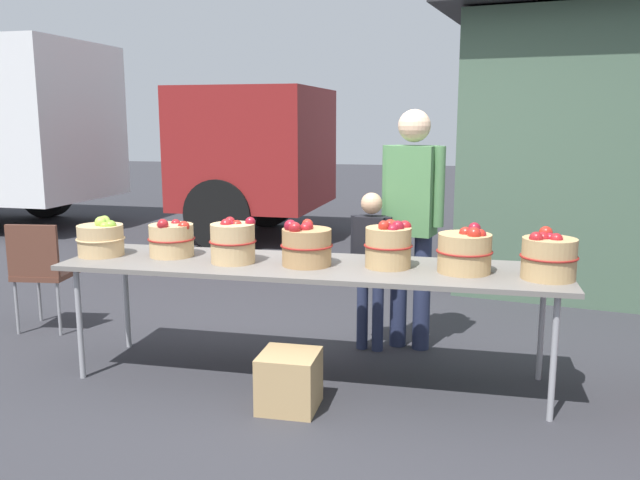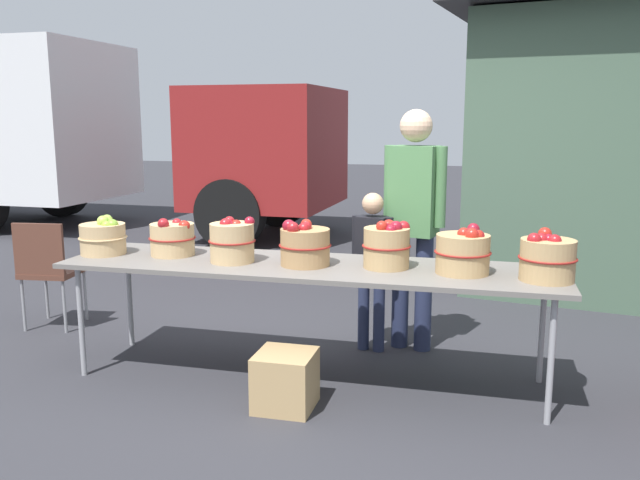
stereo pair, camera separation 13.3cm
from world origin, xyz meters
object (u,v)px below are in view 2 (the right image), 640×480
apple_basket_red_0 (172,238)px  apple_basket_green_0 (103,237)px  apple_basket_red_5 (547,258)px  produce_crate (285,380)px  market_table (308,270)px  vendor_adult (414,211)px  apple_basket_red_2 (304,245)px  apple_basket_red_1 (232,241)px  child_customer (372,259)px  apple_basket_red_4 (464,252)px  folding_chair (48,266)px  apple_basket_red_3 (387,245)px  box_truck (45,129)px

apple_basket_red_0 → apple_basket_green_0: bearing=-170.8°
apple_basket_red_5 → produce_crate: 1.63m
market_table → apple_basket_red_5: bearing=-3.0°
vendor_adult → apple_basket_green_0: bearing=33.7°
market_table → apple_basket_red_2: (-0.02, -0.03, 0.16)m
apple_basket_red_2 → apple_basket_red_5: bearing=-1.9°
apple_basket_red_1 → child_customer: size_ratio=0.26×
apple_basket_red_4 → folding_chair: size_ratio=0.38×
apple_basket_red_5 → produce_crate: size_ratio=0.98×
apple_basket_red_1 → child_customer: (0.78, 0.67, -0.21)m
apple_basket_red_4 → apple_basket_red_5: size_ratio=1.03×
apple_basket_red_3 → child_customer: (-0.19, 0.60, -0.22)m
apple_basket_red_0 → apple_basket_red_2: apple_basket_red_2 is taller
apple_basket_red_1 → vendor_adult: 1.32m
apple_basket_red_0 → apple_basket_red_4: apple_basket_red_4 is taller
apple_basket_red_0 → apple_basket_red_1: bearing=-11.8°
apple_basket_green_0 → box_truck: bearing=129.4°
market_table → apple_basket_red_2: 0.16m
apple_basket_red_2 → apple_basket_red_3: 0.51m
market_table → apple_basket_red_5: 1.41m
apple_basket_red_0 → child_customer: 1.38m
apple_basket_red_3 → apple_basket_red_2: bearing=-173.9°
apple_basket_red_3 → folding_chair: size_ratio=0.35×
apple_basket_red_5 → vendor_adult: (-0.83, 0.81, 0.13)m
apple_basket_red_3 → apple_basket_red_0: bearing=179.0°
produce_crate → market_table: bearing=87.9°
produce_crate → apple_basket_red_0: bearing=151.7°
apple_basket_red_0 → folding_chair: 1.43m
market_table → child_customer: (0.30, 0.63, -0.05)m
apple_basket_red_1 → child_customer: child_customer is taller
apple_basket_green_0 → apple_basket_red_1: (0.93, -0.02, 0.02)m
box_truck → apple_basket_red_1: bearing=-43.3°
apple_basket_red_2 → apple_basket_red_3: (0.50, 0.05, 0.01)m
apple_basket_red_0 → apple_basket_red_4: bearing=-1.9°
market_table → apple_basket_red_1: size_ratio=10.44×
apple_basket_red_4 → apple_basket_red_5: apple_basket_red_5 is taller
apple_basket_green_0 → apple_basket_red_0: bearing=9.2°
apple_basket_red_4 → produce_crate: bearing=-155.5°
apple_basket_red_1 → apple_basket_red_0: bearing=168.2°
produce_crate → folding_chair: bearing=157.0°
apple_basket_red_1 → produce_crate: bearing=-40.8°
apple_basket_red_0 → apple_basket_red_2: bearing=-4.8°
market_table → apple_basket_red_0: bearing=176.8°
market_table → apple_basket_green_0: (-1.41, -0.02, 0.15)m
apple_basket_red_4 → apple_basket_red_0: bearing=178.1°
market_table → vendor_adult: (0.57, 0.74, 0.29)m
apple_basket_red_0 → box_truck: size_ratio=0.04×
folding_chair → apple_basket_red_3: bearing=163.3°
apple_basket_red_0 → apple_basket_red_5: apple_basket_red_5 is taller
apple_basket_green_0 → apple_basket_red_0: apple_basket_red_0 is taller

